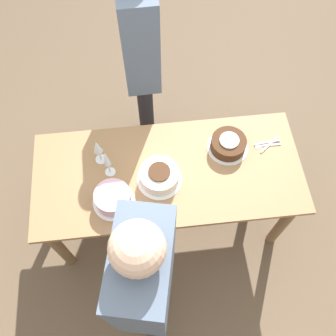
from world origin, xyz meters
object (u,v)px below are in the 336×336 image
Objects in this scene: cake_back_decorated at (113,198)px; wine_glass_far at (107,160)px; cake_front_chocolate at (228,144)px; cake_center_white at (159,176)px; person_watching at (146,283)px; person_cutting at (140,50)px; wine_glass_near at (97,147)px.

cake_back_decorated is 0.23m from wine_glass_far.
cake_front_chocolate is at bearing -172.83° from wine_glass_far.
cake_center_white is 0.16× the size of person_watching.
cake_center_white is at bearing 2.31° from person_watching.
cake_front_chocolate is 0.79m from cake_back_decorated.
person_cutting is at bearing -87.01° from cake_center_white.
wine_glass_near is 0.13× the size of person_cutting.
wine_glass_far is at bearing 25.95° from person_watching.
person_watching reaches higher than cake_front_chocolate.
cake_back_decorated is (0.28, 0.12, 0.00)m from cake_center_white.
wine_glass_far is at bearing -15.58° from cake_center_white.
cake_center_white is 0.49m from cake_front_chocolate.
wine_glass_near is 0.13× the size of person_watching.
cake_center_white is 0.33m from wine_glass_far.
wine_glass_far is (0.30, -0.08, 0.11)m from cake_center_white.
cake_back_decorated is at bearing 29.19° from person_watching.
person_cutting is at bearing -104.95° from cake_back_decorated.
cake_back_decorated is 0.62m from person_watching.
cake_front_chocolate is at bearing 37.17° from person_cutting.
wine_glass_far reaches higher than cake_front_chocolate.
person_cutting reaches higher than cake_center_white.
wine_glass_near is (0.35, -0.18, 0.10)m from cake_center_white.
cake_front_chocolate is 0.15× the size of person_watching.
wine_glass_far is (0.01, -0.20, 0.11)m from cake_back_decorated.
person_cutting is (0.04, -0.79, 0.24)m from cake_center_white.
cake_center_white is 1.06× the size of cake_front_chocolate.
wine_glass_near is at bearing -60.80° from wine_glass_far.
cake_center_white is 0.41m from wine_glass_near.
person_watching is at bearing 105.35° from wine_glass_near.
person_watching reaches higher than wine_glass_far.
cake_center_white reaches higher than cake_front_chocolate.
person_cutting is at bearing -51.18° from cake_front_chocolate.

